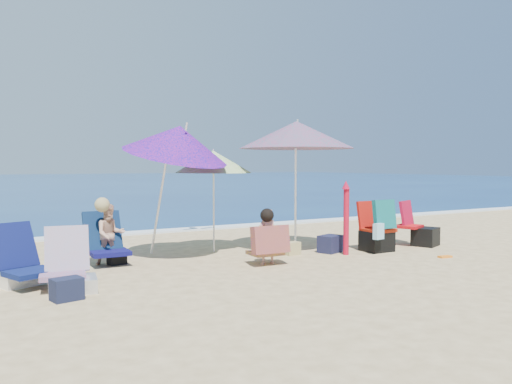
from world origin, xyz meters
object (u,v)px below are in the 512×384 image
umbrella_blue (178,141)px  chair_navy (21,269)px  umbrella_turquoise (296,135)px  umbrella_striped (213,162)px  person_center (268,237)px  person_left (109,234)px  chair_rainbow (69,274)px  camp_chair_right (377,233)px  camp_chair_left (421,232)px  furled_umbrella (346,214)px

umbrella_blue → chair_navy: bearing=-163.8°
umbrella_turquoise → umbrella_blue: (-2.13, 0.26, -0.15)m
umbrella_striped → umbrella_blue: size_ratio=0.78×
umbrella_striped → person_center: umbrella_striped is taller
person_center → person_left: size_ratio=0.84×
chair_rainbow → camp_chair_right: camp_chair_right is taller
umbrella_turquoise → camp_chair_left: 3.08m
umbrella_striped → camp_chair_left: (3.70, -1.38, -1.33)m
umbrella_striped → person_center: bearing=-83.3°
chair_rainbow → person_center: 2.95m
camp_chair_right → umbrella_turquoise: bearing=147.4°
camp_chair_left → person_left: (-5.63, 1.05, 0.22)m
person_left → umbrella_blue: bearing=-6.1°
person_center → umbrella_striped: bearing=96.7°
chair_navy → furled_umbrella: bearing=-3.6°
furled_umbrella → chair_navy: furled_umbrella is taller
umbrella_striped → chair_navy: umbrella_striped is taller
furled_umbrella → person_left: 3.91m
umbrella_turquoise → camp_chair_left: (2.40, -0.68, -1.81)m
chair_navy → umbrella_blue: bearing=16.2°
camp_chair_left → furled_umbrella: bearing=-177.4°
umbrella_striped → umbrella_turquoise: bearing=-28.4°
furled_umbrella → camp_chair_left: (1.90, 0.09, -0.44)m
furled_umbrella → camp_chair_right: 0.79m
umbrella_striped → chair_navy: (-3.25, -1.15, -1.38)m
chair_navy → camp_chair_left: bearing=-1.9°
camp_chair_right → person_left: (-4.43, 1.15, 0.14)m
camp_chair_left → umbrella_striped: bearing=159.6°
umbrella_blue → camp_chair_right: size_ratio=2.51×
chair_navy → chair_rainbow: 0.76m
umbrella_striped → camp_chair_left: size_ratio=2.14×
camp_chair_right → chair_rainbow: bearing=-177.2°
umbrella_striped → chair_rainbow: umbrella_striped is taller
furled_umbrella → chair_rainbow: (-4.56, -0.26, -0.50)m
chair_rainbow → camp_chair_left: camp_chair_left is taller
chair_rainbow → camp_chair_left: 6.46m
furled_umbrella → chair_navy: (-5.05, 0.32, -0.49)m
camp_chair_right → person_center: bearing=-177.7°
umbrella_blue → camp_chair_left: 4.92m
camp_chair_right → chair_navy: bearing=176.7°
furled_umbrella → person_center: size_ratio=1.46×
umbrella_turquoise → chair_rainbow: (-4.05, -1.03, -1.86)m
chair_navy → chair_rainbow: chair_navy is taller
umbrella_striped → umbrella_blue: 1.00m
umbrella_turquoise → camp_chair_right: bearing=-32.6°
umbrella_turquoise → camp_chair_left: umbrella_turquoise is taller
camp_chair_right → person_left: bearing=165.5°
camp_chair_left → umbrella_turquoise: bearing=164.2°
camp_chair_right → person_center: camp_chair_right is taller
person_left → person_center: bearing=-30.4°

